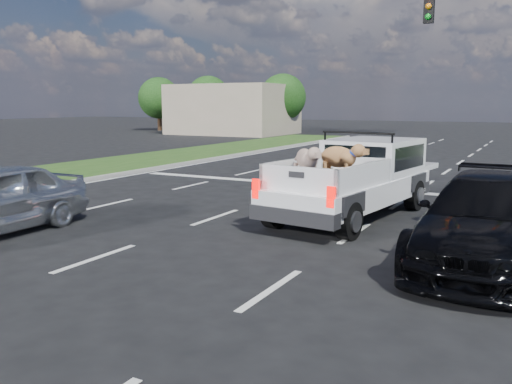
% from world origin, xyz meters
% --- Properties ---
extents(ground, '(160.00, 160.00, 0.00)m').
position_xyz_m(ground, '(0.00, 0.00, 0.00)').
color(ground, black).
rests_on(ground, ground).
extents(road_markings, '(17.75, 60.00, 0.01)m').
position_xyz_m(road_markings, '(0.00, 6.56, 0.01)').
color(road_markings, silver).
rests_on(road_markings, ground).
extents(grass_median_left, '(5.00, 60.00, 0.10)m').
position_xyz_m(grass_median_left, '(-11.50, 6.00, 0.05)').
color(grass_median_left, '#204615').
rests_on(grass_median_left, ground).
extents(curb_left, '(0.15, 60.00, 0.14)m').
position_xyz_m(curb_left, '(-9.05, 6.00, 0.07)').
color(curb_left, gray).
rests_on(curb_left, ground).
extents(building_left, '(10.00, 8.00, 4.40)m').
position_xyz_m(building_left, '(-20.00, 36.00, 2.20)').
color(building_left, tan).
rests_on(building_left, ground).
extents(tree_far_a, '(4.20, 4.20, 5.40)m').
position_xyz_m(tree_far_a, '(-30.00, 38.00, 3.29)').
color(tree_far_a, '#332114').
rests_on(tree_far_a, ground).
extents(tree_far_b, '(4.20, 4.20, 5.40)m').
position_xyz_m(tree_far_b, '(-24.00, 38.00, 3.29)').
color(tree_far_b, '#332114').
rests_on(tree_far_b, ground).
extents(tree_far_c, '(4.20, 4.20, 5.40)m').
position_xyz_m(tree_far_c, '(-16.00, 38.00, 3.29)').
color(tree_far_c, '#332114').
rests_on(tree_far_c, ground).
extents(pickup_truck, '(2.68, 5.72, 2.06)m').
position_xyz_m(pickup_truck, '(1.18, 5.71, 0.96)').
color(pickup_truck, black).
rests_on(pickup_truck, ground).
extents(black_coupe, '(2.26, 5.31, 1.53)m').
position_xyz_m(black_coupe, '(4.43, 2.95, 0.76)').
color(black_coupe, black).
rests_on(black_coupe, ground).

